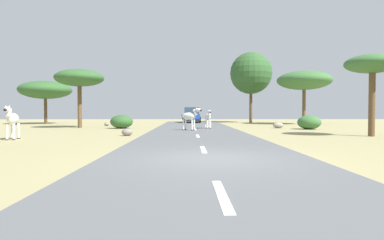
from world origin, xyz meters
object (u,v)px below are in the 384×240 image
object	(u,v)px
bush_0	(309,122)
zebra_2	(12,119)
car_0	(192,115)
rock_2	(278,125)
tree_0	(45,90)
tree_1	(304,81)
tree_6	(251,73)
zebra_0	(208,117)
rock_0	(107,124)
zebra_1	(190,117)
bush_1	(122,122)
rock_1	(127,132)
tree_2	(79,78)
tree_4	(372,65)

from	to	relation	value
bush_0	zebra_2	bearing A→B (deg)	-153.83
car_0	rock_2	distance (m)	13.53
zebra_2	rock_2	xyz separation A→B (m)	(15.59, 10.24, -0.75)
tree_0	bush_0	bearing A→B (deg)	-23.53
tree_1	tree_6	distance (m)	6.83
car_0	tree_1	bearing A→B (deg)	161.24
zebra_0	tree_6	xyz separation A→B (m)	(5.93, 13.88, 4.91)
tree_1	rock_2	world-z (taller)	tree_1
rock_0	rock_2	world-z (taller)	rock_2
zebra_1	zebra_2	size ratio (longest dim) A/B	0.91
car_0	rock_0	xyz separation A→B (m)	(-7.87, -7.77, -0.68)
tree_6	bush_1	world-z (taller)	tree_6
zebra_0	tree_0	bearing A→B (deg)	-38.76
zebra_2	tree_0	size ratio (longest dim) A/B	0.32
zebra_1	bush_1	distance (m)	6.30
zebra_1	rock_2	distance (m)	8.00
rock_1	bush_0	bearing A→B (deg)	26.57
car_0	zebra_0	bearing A→B (deg)	95.71
tree_6	bush_1	distance (m)	18.74
tree_6	bush_0	xyz separation A→B (m)	(1.61, -14.17, -5.28)
tree_2	rock_2	world-z (taller)	tree_2
zebra_1	tree_4	size ratio (longest dim) A/B	0.36
car_0	tree_6	distance (m)	8.60
tree_6	bush_0	world-z (taller)	tree_6
tree_2	rock_0	xyz separation A→B (m)	(1.35, 3.32, -3.82)
rock_1	tree_6	bearing A→B (deg)	62.08
tree_0	rock_1	xyz separation A→B (m)	(11.71, -16.71, -3.38)
car_0	rock_1	distance (m)	19.97
zebra_2	tree_1	world-z (taller)	tree_1
bush_1	car_0	bearing A→B (deg)	64.75
tree_4	rock_2	distance (m)	9.56
bush_1	zebra_2	bearing A→B (deg)	-107.71
zebra_2	tree_4	world-z (taller)	tree_4
bush_0	tree_2	bearing A→B (deg)	172.67
zebra_0	tree_2	bearing A→B (deg)	-18.16
zebra_2	rock_2	world-z (taller)	zebra_2
tree_1	bush_0	size ratio (longest dim) A/B	3.17
tree_4	rock_0	distance (m)	21.57
car_0	tree_4	world-z (taller)	tree_4
zebra_2	tree_4	size ratio (longest dim) A/B	0.39
car_0	bush_0	world-z (taller)	car_0
car_0	tree_0	bearing A→B (deg)	11.61
zebra_1	rock_1	xyz separation A→B (m)	(-3.48, -4.25, -0.78)
zebra_1	tree_0	xyz separation A→B (m)	(-15.19, 12.46, 2.60)
zebra_0	zebra_1	xyz separation A→B (m)	(-1.39, -2.25, 0.09)
tree_0	tree_1	world-z (taller)	tree_1
zebra_1	rock_0	bearing A→B (deg)	-100.85
rock_0	rock_1	distance (m)	12.50
bush_1	rock_1	xyz separation A→B (m)	(1.84, -7.59, -0.33)
car_0	tree_6	xyz separation A→B (m)	(6.98, 0.79, 4.95)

